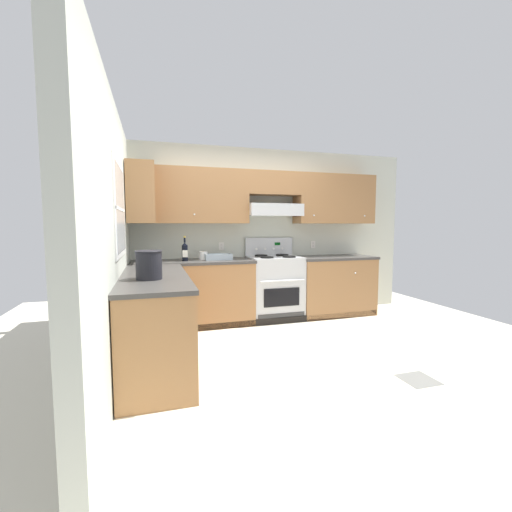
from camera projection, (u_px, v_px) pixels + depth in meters
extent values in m
plane|color=beige|center=(273.00, 351.00, 3.83)|extent=(7.04, 7.04, 0.00)
cube|color=slate|center=(418.00, 379.00, 3.11)|extent=(0.30, 0.30, 0.01)
cube|color=beige|center=(266.00, 233.00, 5.39)|extent=(4.68, 0.12, 2.55)
cube|color=olive|center=(193.00, 196.00, 4.78)|extent=(1.55, 0.34, 0.76)
cube|color=olive|center=(334.00, 199.00, 5.42)|extent=(1.28, 0.34, 0.76)
cube|color=olive|center=(272.00, 184.00, 5.10)|extent=(0.80, 0.34, 0.34)
cube|color=#B7BABC|center=(273.00, 210.00, 5.10)|extent=(0.80, 0.46, 0.17)
cube|color=#B7BABC|center=(278.00, 215.00, 4.89)|extent=(0.80, 0.03, 0.04)
sphere|color=silver|center=(194.00, 214.00, 4.63)|extent=(0.02, 0.02, 0.02)
sphere|color=silver|center=(314.00, 215.00, 5.14)|extent=(0.02, 0.02, 0.02)
sphere|color=silver|center=(365.00, 216.00, 5.39)|extent=(0.02, 0.02, 0.02)
cube|color=silver|center=(221.00, 246.00, 5.13)|extent=(0.08, 0.01, 0.12)
cube|color=silver|center=(221.00, 245.00, 5.13)|extent=(0.03, 0.00, 0.03)
cube|color=silver|center=(221.00, 248.00, 5.13)|extent=(0.03, 0.00, 0.03)
cube|color=silver|center=(313.00, 245.00, 5.56)|extent=(0.08, 0.01, 0.12)
cube|color=silver|center=(313.00, 243.00, 5.56)|extent=(0.03, 0.00, 0.03)
cube|color=silver|center=(313.00, 246.00, 5.56)|extent=(0.03, 0.00, 0.03)
cube|color=beige|center=(113.00, 238.00, 3.35)|extent=(0.12, 4.00, 2.55)
cube|color=white|center=(118.00, 209.00, 3.33)|extent=(0.04, 1.00, 0.92)
cube|color=white|center=(120.00, 209.00, 3.34)|extent=(0.01, 0.90, 0.82)
cube|color=white|center=(121.00, 209.00, 3.34)|extent=(0.01, 0.90, 0.02)
cube|color=olive|center=(141.00, 194.00, 4.42)|extent=(0.34, 0.64, 0.76)
cube|color=olive|center=(194.00, 294.00, 4.77)|extent=(1.62, 0.61, 0.87)
cube|color=#3D3A38|center=(193.00, 262.00, 4.73)|extent=(1.64, 0.63, 0.04)
cube|color=olive|center=(334.00, 286.00, 5.40)|extent=(1.19, 0.61, 0.87)
cube|color=#3D3A38|center=(334.00, 257.00, 5.35)|extent=(1.22, 0.63, 0.04)
cube|color=black|center=(267.00, 321.00, 4.83)|extent=(3.54, 0.06, 0.09)
sphere|color=silver|center=(171.00, 282.00, 4.35)|extent=(0.03, 0.03, 0.03)
sphere|color=silver|center=(355.00, 273.00, 5.12)|extent=(0.03, 0.03, 0.03)
cube|color=olive|center=(156.00, 322.00, 3.43)|extent=(0.61, 1.89, 0.87)
cube|color=#3D3A38|center=(154.00, 277.00, 3.39)|extent=(0.63, 1.91, 0.04)
cube|color=black|center=(184.00, 356.00, 3.54)|extent=(0.06, 1.85, 0.09)
cube|color=#B7BABC|center=(275.00, 288.00, 5.12)|extent=(0.76, 0.58, 0.91)
cube|color=black|center=(282.00, 297.00, 4.84)|extent=(0.53, 0.01, 0.26)
cylinder|color=silver|center=(283.00, 281.00, 4.80)|extent=(0.65, 0.02, 0.02)
cube|color=#333333|center=(282.00, 317.00, 4.87)|extent=(0.70, 0.01, 0.11)
cube|color=#B7BABC|center=(275.00, 257.00, 5.08)|extent=(0.76, 0.58, 0.02)
cube|color=#B7BABC|center=(269.00, 247.00, 5.32)|extent=(0.76, 0.04, 0.29)
cube|color=#053F0C|center=(277.00, 244.00, 5.34)|extent=(0.09, 0.01, 0.04)
cylinder|color=black|center=(267.00, 257.00, 4.89)|extent=(0.19, 0.19, 0.02)
cylinder|color=black|center=(267.00, 258.00, 4.89)|extent=(0.07, 0.07, 0.01)
cylinder|color=black|center=(289.00, 257.00, 4.99)|extent=(0.19, 0.19, 0.02)
cylinder|color=black|center=(289.00, 257.00, 4.99)|extent=(0.07, 0.07, 0.01)
cylinder|color=black|center=(261.00, 256.00, 5.16)|extent=(0.19, 0.19, 0.02)
cylinder|color=black|center=(261.00, 256.00, 5.16)|extent=(0.07, 0.07, 0.01)
cylinder|color=black|center=(282.00, 255.00, 5.26)|extent=(0.19, 0.19, 0.02)
cylinder|color=black|center=(282.00, 255.00, 5.26)|extent=(0.07, 0.07, 0.01)
cylinder|color=white|center=(256.00, 249.00, 5.25)|extent=(0.04, 0.02, 0.04)
cylinder|color=white|center=(265.00, 249.00, 5.29)|extent=(0.04, 0.02, 0.04)
cylinder|color=white|center=(274.00, 249.00, 5.33)|extent=(0.04, 0.02, 0.04)
cylinder|color=white|center=(282.00, 248.00, 5.37)|extent=(0.04, 0.02, 0.04)
cylinder|color=black|center=(185.00, 253.00, 4.65)|extent=(0.08, 0.08, 0.21)
cone|color=black|center=(185.00, 244.00, 4.64)|extent=(0.08, 0.08, 0.04)
cylinder|color=black|center=(185.00, 239.00, 4.63)|extent=(0.03, 0.03, 0.09)
cylinder|color=gold|center=(185.00, 237.00, 4.63)|extent=(0.03, 0.03, 0.02)
cube|color=silver|center=(185.00, 254.00, 4.61)|extent=(0.07, 0.00, 0.09)
cube|color=#9EADB7|center=(218.00, 259.00, 4.83)|extent=(0.30, 0.18, 0.02)
cube|color=#9EADB7|center=(220.00, 257.00, 4.73)|extent=(0.37, 0.01, 0.08)
cube|color=#9EADB7|center=(217.00, 256.00, 4.93)|extent=(0.37, 0.01, 0.08)
cube|color=#9EADB7|center=(205.00, 257.00, 4.78)|extent=(0.01, 0.20, 0.08)
cube|color=#9EADB7|center=(231.00, 256.00, 4.88)|extent=(0.01, 0.20, 0.08)
cylinder|color=black|center=(149.00, 265.00, 3.09)|extent=(0.23, 0.23, 0.26)
torus|color=black|center=(148.00, 251.00, 3.08)|extent=(0.24, 0.24, 0.01)
cylinder|color=white|center=(203.00, 255.00, 4.85)|extent=(0.12, 0.12, 0.11)
cylinder|color=#9E7A51|center=(203.00, 252.00, 4.85)|extent=(0.04, 0.04, 0.01)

